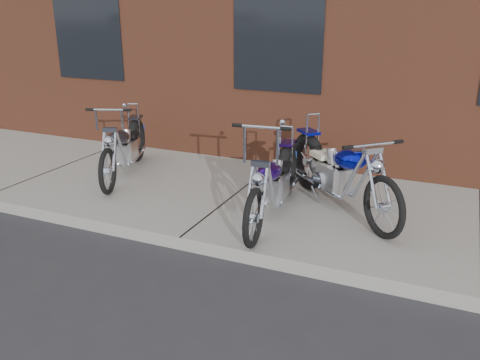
% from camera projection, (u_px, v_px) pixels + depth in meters
% --- Properties ---
extents(ground, '(120.00, 120.00, 0.00)m').
position_uv_depth(ground, '(180.00, 250.00, 5.56)').
color(ground, '#292A2F').
rests_on(ground, ground).
extents(sidewalk, '(22.00, 3.00, 0.15)m').
position_uv_depth(sidewalk, '(236.00, 199.00, 6.84)').
color(sidewalk, gray).
rests_on(sidewalk, ground).
extents(chopper_purple, '(0.54, 2.21, 1.24)m').
position_uv_depth(chopper_purple, '(273.00, 185.00, 5.94)').
color(chopper_purple, black).
rests_on(chopper_purple, sidewalk).
extents(chopper_blue, '(1.79, 1.79, 1.05)m').
position_uv_depth(chopper_blue, '(339.00, 175.00, 6.19)').
color(chopper_blue, black).
rests_on(chopper_blue, sidewalk).
extents(chopper_third, '(0.88, 2.08, 1.11)m').
position_uv_depth(chopper_third, '(124.00, 149.00, 7.46)').
color(chopper_third, black).
rests_on(chopper_third, sidewalk).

